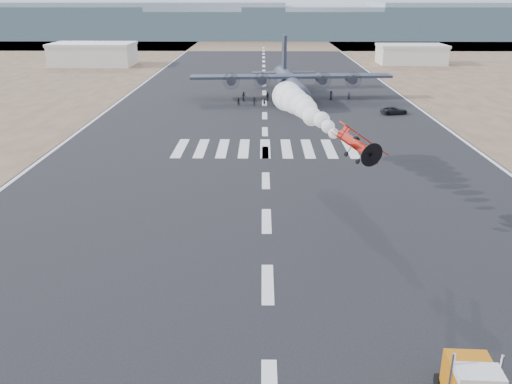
{
  "coord_description": "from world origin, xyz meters",
  "views": [
    {
      "loc": [
        -0.47,
        -23.72,
        20.36
      ],
      "look_at": [
        -0.98,
        21.11,
        4.0
      ],
      "focal_mm": 38.0,
      "sensor_mm": 36.0,
      "label": 1
    }
  ],
  "objects_px": {
    "crew_a": "(349,97)",
    "crew_e": "(331,95)",
    "support_vehicle": "(394,110)",
    "crew_c": "(254,101)",
    "crew_d": "(268,96)",
    "crew_h": "(244,96)",
    "transport_aircraft": "(290,82)",
    "aerobatic_biplane": "(356,144)",
    "hangar_right": "(411,54)",
    "hangar_left": "(93,54)",
    "crew_g": "(264,101)",
    "crew_f": "(275,102)",
    "crew_b": "(238,102)"
  },
  "relations": [
    {
      "from": "crew_a",
      "to": "crew_e",
      "type": "xyz_separation_m",
      "value": [
        -3.43,
        1.29,
        0.02
      ]
    },
    {
      "from": "support_vehicle",
      "to": "crew_a",
      "type": "xyz_separation_m",
      "value": [
        -6.34,
        12.79,
        0.24
      ]
    },
    {
      "from": "support_vehicle",
      "to": "crew_c",
      "type": "height_order",
      "value": "crew_c"
    },
    {
      "from": "support_vehicle",
      "to": "crew_d",
      "type": "relative_size",
      "value": 2.72
    },
    {
      "from": "crew_a",
      "to": "crew_h",
      "type": "relative_size",
      "value": 0.96
    },
    {
      "from": "transport_aircraft",
      "to": "aerobatic_biplane",
      "type": "bearing_deg",
      "value": -92.46
    },
    {
      "from": "hangar_right",
      "to": "hangar_left",
      "type": "bearing_deg",
      "value": -177.08
    },
    {
      "from": "crew_g",
      "to": "crew_a",
      "type": "bearing_deg",
      "value": 50.84
    },
    {
      "from": "crew_e",
      "to": "transport_aircraft",
      "type": "bearing_deg",
      "value": -92.49
    },
    {
      "from": "crew_f",
      "to": "crew_g",
      "type": "xyz_separation_m",
      "value": [
        -2.07,
        0.4,
        -0.06
      ]
    },
    {
      "from": "crew_b",
      "to": "crew_e",
      "type": "distance_m",
      "value": 20.03
    },
    {
      "from": "hangar_left",
      "to": "crew_f",
      "type": "height_order",
      "value": "hangar_left"
    },
    {
      "from": "hangar_right",
      "to": "crew_e",
      "type": "relative_size",
      "value": 11.18
    },
    {
      "from": "crew_a",
      "to": "support_vehicle",
      "type": "bearing_deg",
      "value": -40.67
    },
    {
      "from": "crew_d",
      "to": "crew_g",
      "type": "distance_m",
      "value": 5.42
    },
    {
      "from": "crew_f",
      "to": "crew_g",
      "type": "relative_size",
      "value": 1.07
    },
    {
      "from": "aerobatic_biplane",
      "to": "crew_b",
      "type": "height_order",
      "value": "aerobatic_biplane"
    },
    {
      "from": "crew_c",
      "to": "support_vehicle",
      "type": "bearing_deg",
      "value": 145.1
    },
    {
      "from": "hangar_right",
      "to": "crew_g",
      "type": "bearing_deg",
      "value": -123.8
    },
    {
      "from": "crew_f",
      "to": "crew_b",
      "type": "bearing_deg",
      "value": -4.04
    },
    {
      "from": "transport_aircraft",
      "to": "crew_e",
      "type": "relative_size",
      "value": 22.58
    },
    {
      "from": "crew_f",
      "to": "crew_h",
      "type": "height_order",
      "value": "crew_h"
    },
    {
      "from": "transport_aircraft",
      "to": "crew_b",
      "type": "height_order",
      "value": "transport_aircraft"
    },
    {
      "from": "crew_b",
      "to": "crew_f",
      "type": "xyz_separation_m",
      "value": [
        7.22,
        -0.2,
        0.05
      ]
    },
    {
      "from": "crew_b",
      "to": "crew_f",
      "type": "relative_size",
      "value": 0.94
    },
    {
      "from": "hangar_right",
      "to": "crew_h",
      "type": "height_order",
      "value": "hangar_right"
    },
    {
      "from": "crew_c",
      "to": "crew_f",
      "type": "height_order",
      "value": "crew_c"
    },
    {
      "from": "crew_g",
      "to": "crew_c",
      "type": "bearing_deg",
      "value": -141.18
    },
    {
      "from": "crew_d",
      "to": "crew_e",
      "type": "relative_size",
      "value": 0.96
    },
    {
      "from": "aerobatic_biplane",
      "to": "crew_a",
      "type": "distance_m",
      "value": 66.67
    },
    {
      "from": "hangar_left",
      "to": "aerobatic_biplane",
      "type": "bearing_deg",
      "value": -64.36
    },
    {
      "from": "crew_g",
      "to": "crew_h",
      "type": "xyz_separation_m",
      "value": [
        -4.21,
        4.88,
        0.12
      ]
    },
    {
      "from": "support_vehicle",
      "to": "crew_b",
      "type": "xyz_separation_m",
      "value": [
        -28.64,
        7.4,
        0.16
      ]
    },
    {
      "from": "crew_f",
      "to": "crew_g",
      "type": "height_order",
      "value": "crew_f"
    },
    {
      "from": "crew_h",
      "to": "transport_aircraft",
      "type": "bearing_deg",
      "value": -99.53
    },
    {
      "from": "hangar_left",
      "to": "support_vehicle",
      "type": "bearing_deg",
      "value": -43.37
    },
    {
      "from": "crew_c",
      "to": "crew_h",
      "type": "relative_size",
      "value": 0.95
    },
    {
      "from": "hangar_left",
      "to": "crew_d",
      "type": "height_order",
      "value": "hangar_left"
    },
    {
      "from": "support_vehicle",
      "to": "crew_h",
      "type": "relative_size",
      "value": 2.54
    },
    {
      "from": "aerobatic_biplane",
      "to": "crew_h",
      "type": "distance_m",
      "value": 66.71
    },
    {
      "from": "aerobatic_biplane",
      "to": "support_vehicle",
      "type": "height_order",
      "value": "aerobatic_biplane"
    },
    {
      "from": "hangar_left",
      "to": "crew_e",
      "type": "xyz_separation_m",
      "value": [
        65.73,
        -57.24,
        -2.49
      ]
    },
    {
      "from": "crew_c",
      "to": "crew_f",
      "type": "xyz_separation_m",
      "value": [
        4.06,
        -0.23,
        -0.01
      ]
    },
    {
      "from": "crew_h",
      "to": "crew_b",
      "type": "bearing_deg",
      "value": 134.16
    },
    {
      "from": "transport_aircraft",
      "to": "crew_a",
      "type": "height_order",
      "value": "transport_aircraft"
    },
    {
      "from": "crew_e",
      "to": "crew_h",
      "type": "height_order",
      "value": "crew_h"
    },
    {
      "from": "crew_d",
      "to": "crew_f",
      "type": "distance_m",
      "value": 5.95
    },
    {
      "from": "hangar_left",
      "to": "crew_a",
      "type": "relative_size",
      "value": 13.59
    },
    {
      "from": "transport_aircraft",
      "to": "crew_a",
      "type": "distance_m",
      "value": 12.77
    },
    {
      "from": "crew_c",
      "to": "crew_h",
      "type": "height_order",
      "value": "crew_h"
    }
  ]
}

